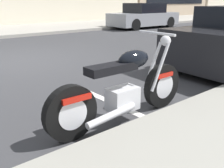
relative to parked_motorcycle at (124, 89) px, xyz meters
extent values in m
plane|color=#333335|center=(0.27, 4.41, -0.43)|extent=(260.00, 260.00, 0.00)
cube|color=gray|center=(12.27, 11.50, -0.36)|extent=(120.00, 5.00, 0.14)
cube|color=silver|center=(0.27, 0.41, -0.43)|extent=(0.12, 2.20, 0.01)
cylinder|color=black|center=(0.75, -0.01, -0.11)|extent=(0.65, 0.12, 0.65)
cylinder|color=silver|center=(0.75, -0.01, -0.11)|extent=(0.36, 0.12, 0.36)
cylinder|color=black|center=(-0.80, 0.01, -0.11)|extent=(0.65, 0.12, 0.65)
cylinder|color=silver|center=(-0.80, 0.01, -0.11)|extent=(0.36, 0.12, 0.36)
cube|color=silver|center=(-0.02, 0.00, -0.12)|extent=(0.40, 0.26, 0.30)
cube|color=black|center=(-0.20, 0.01, 0.31)|extent=(0.68, 0.23, 0.10)
ellipsoid|color=black|center=(0.16, 0.00, 0.37)|extent=(0.48, 0.25, 0.24)
cube|color=#B7190F|center=(-0.75, 0.01, 0.07)|extent=(0.36, 0.18, 0.06)
cube|color=#B7190F|center=(0.73, 0.00, 0.07)|extent=(0.32, 0.16, 0.06)
cylinder|color=silver|center=(0.60, 0.07, 0.21)|extent=(0.34, 0.05, 0.65)
cylinder|color=silver|center=(0.60, -0.07, 0.21)|extent=(0.34, 0.05, 0.65)
cylinder|color=silver|center=(0.57, 0.00, 0.67)|extent=(0.04, 0.62, 0.04)
sphere|color=silver|center=(0.77, -0.01, 0.55)|extent=(0.15, 0.15, 0.15)
cylinder|color=silver|center=(-0.32, -0.13, -0.22)|extent=(0.71, 0.10, 0.16)
cylinder|color=black|center=(2.90, 1.21, -0.12)|extent=(0.63, 0.26, 0.62)
cube|color=gray|center=(9.32, 8.47, 0.08)|extent=(4.36, 1.84, 0.70)
cube|color=black|center=(9.36, 8.47, 0.70)|extent=(2.06, 1.64, 0.54)
cylinder|color=black|center=(7.87, 7.72, -0.12)|extent=(0.63, 0.24, 0.62)
cylinder|color=black|center=(7.91, 9.29, -0.12)|extent=(0.63, 0.24, 0.62)
cylinder|color=black|center=(10.73, 7.65, -0.12)|extent=(0.63, 0.24, 0.62)
cylinder|color=black|center=(10.76, 9.22, -0.12)|extent=(0.63, 0.24, 0.62)
camera|label=1|loc=(-2.13, -2.30, 1.08)|focal=41.42mm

